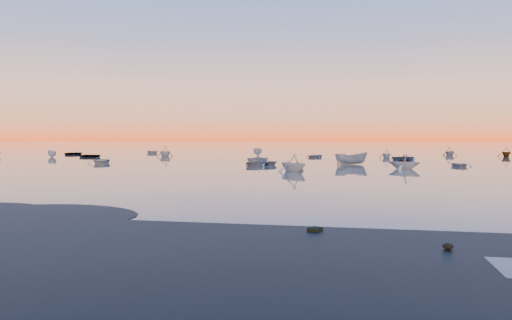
% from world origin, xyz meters
% --- Properties ---
extents(ground, '(600.00, 600.00, 0.00)m').
position_xyz_m(ground, '(0.00, 100.00, 0.00)').
color(ground, '#655D54').
rests_on(ground, ground).
extents(mud_lobes, '(140.00, 6.00, 0.07)m').
position_xyz_m(mud_lobes, '(0.00, -1.00, 0.01)').
color(mud_lobes, black).
rests_on(mud_lobes, ground).
extents(moored_fleet, '(124.00, 58.00, 1.20)m').
position_xyz_m(moored_fleet, '(0.00, 53.00, 0.00)').
color(moored_fleet, '#BBBCB7').
rests_on(moored_fleet, ground).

